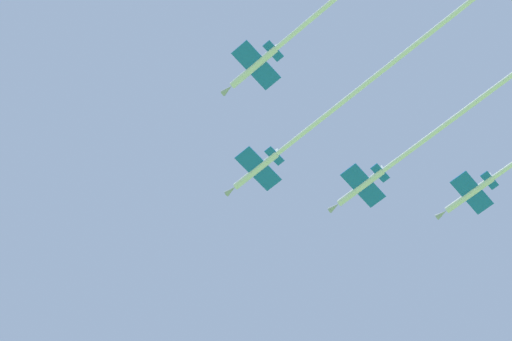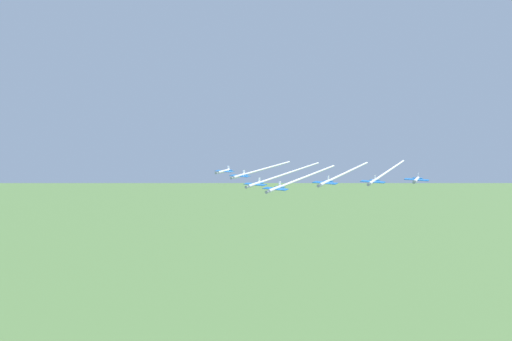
{
  "view_description": "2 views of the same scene",
  "coord_description": "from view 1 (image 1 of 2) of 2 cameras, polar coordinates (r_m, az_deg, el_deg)",
  "views": [
    {
      "loc": [
        33.65,
        51.04,
        2.33
      ],
      "look_at": [
        13.79,
        -14.39,
        137.57
      ],
      "focal_mm": 56.08,
      "sensor_mm": 36.0,
      "label": 1
    },
    {
      "loc": [
        150.92,
        -107.28,
        167.97
      ],
      "look_at": [
        6.86,
        -18.54,
        144.07
      ],
      "focal_mm": 31.21,
      "sensor_mm": 36.0,
      "label": 2
    }
  ],
  "objects": [
    {
      "name": "jet_lead",
      "position": [
        145.88,
        7.73,
        6.07
      ],
      "size": [
        44.51,
        71.14,
        2.76
      ],
      "rotation": [
        0.0,
        0.0,
        3.69
      ],
      "color": "white"
    },
    {
      "name": "jet_starboard_inner",
      "position": [
        149.41,
        16.25,
        5.36
      ],
      "size": [
        47.89,
        76.63,
        2.76
      ],
      "rotation": [
        0.0,
        0.0,
        3.69
      ],
      "color": "white"
    }
  ]
}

